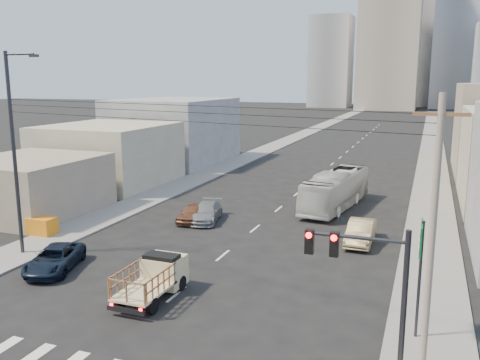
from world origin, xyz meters
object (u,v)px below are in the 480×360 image
Objects in this scene: sedan_brown at (193,213)px; utility_pole at (432,235)px; city_bus at (336,190)px; flatbed_pickup at (153,276)px; sedan_tan at (361,232)px; navy_pickup at (55,259)px; green_sign at (420,251)px; traffic_signal at (370,286)px; crate_stack at (42,226)px; sedan_grey at (206,212)px; streetlamp_left at (15,149)px.

utility_pole is at bearing -47.00° from sedan_brown.
city_bus is 1.09× the size of utility_pole.
flatbed_pickup reaches higher than sedan_brown.
utility_pole reaches higher than sedan_tan.
utility_pole is (19.33, -3.53, 4.53)m from navy_pickup.
flatbed_pickup is 12.31m from green_sign.
traffic_signal is (2.32, -16.81, 3.33)m from sedan_tan.
traffic_signal is at bearing -124.61° from utility_pole.
flatbed_pickup is 0.97× the size of sedan_tan.
crate_stack is (-5.17, 4.88, 0.04)m from navy_pickup.
flatbed_pickup is 13.52m from sedan_brown.
traffic_signal is at bearing -25.62° from crate_stack.
flatbed_pickup reaches higher than crate_stack.
sedan_grey reaches higher than crate_stack.
navy_pickup is 0.94× the size of green_sign.
sedan_tan is (3.17, -8.73, -0.77)m from city_bus.
utility_pole is (1.73, 2.51, 1.11)m from traffic_signal.
streetlamp_left is at bearing 165.71° from flatbed_pickup.
navy_pickup is at bearing -119.18° from sedan_grey.
traffic_signal is 0.50× the size of streetlamp_left.
green_sign is at bearing 0.87° from flatbed_pickup.
sedan_tan is (15.27, 10.77, 0.09)m from navy_pickup.
crate_stack is (-8.95, -7.21, 0.02)m from sedan_grey.
utility_pole is at bearing -74.20° from sedan_tan.
streetlamp_left is at bearing -153.75° from sedan_tan.
streetlamp_left reaches higher than traffic_signal.
green_sign is (6.89, -20.53, 2.23)m from city_bus.
sedan_grey is (-8.33, -7.41, -0.85)m from city_bus.
utility_pole reaches higher than traffic_signal.
navy_pickup is 18.69m from sedan_tan.
flatbed_pickup is at bearing -179.13° from green_sign.
navy_pickup is at bearing -144.84° from sedan_tan.
crate_stack is at bearing 153.34° from flatbed_pickup.
navy_pickup reaches higher than crate_stack.
flatbed_pickup reaches higher than sedan_tan.
sedan_tan is 17.29m from traffic_signal.
sedan_brown is at bearing 58.38° from navy_pickup.
navy_pickup is 0.43× the size of city_bus.
sedan_tan reaches higher than crate_stack.
sedan_grey is at bearing 54.95° from navy_pickup.
crate_stack is (-24.50, 8.41, -4.50)m from utility_pole.
streetlamp_left is at bearing 173.68° from green_sign.
traffic_signal is 25.48m from crate_stack.
navy_pickup is 18.92m from traffic_signal.
flatbed_pickup is 0.88× the size of green_sign.
city_bus is at bearing 49.00° from streetlamp_left.
sedan_tan is at bearing 97.87° from traffic_signal.
navy_pickup is at bearing 176.89° from green_sign.
utility_pole is (16.44, -15.20, 4.52)m from sedan_brown.
navy_pickup is 6.95m from streetlamp_left.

